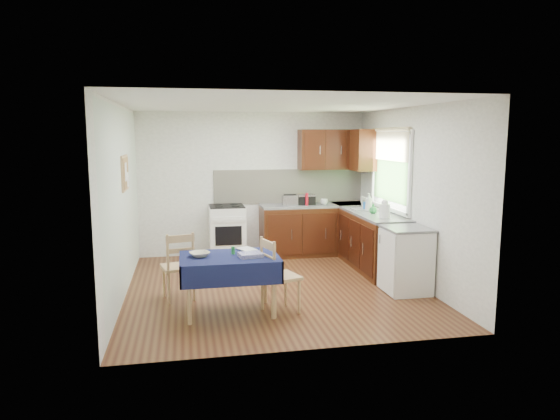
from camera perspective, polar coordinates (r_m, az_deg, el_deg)
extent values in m
plane|color=#452112|center=(7.05, -0.66, -8.78)|extent=(4.20, 4.20, 0.00)
cube|color=white|center=(6.75, -0.69, 11.95)|extent=(4.00, 4.20, 0.02)
cube|color=silver|center=(8.85, -3.09, 3.01)|extent=(4.00, 0.02, 2.50)
cube|color=silver|center=(4.76, 3.82, -1.73)|extent=(4.00, 0.02, 2.50)
cube|color=silver|center=(6.73, -17.69, 0.89)|extent=(0.02, 4.20, 2.50)
cube|color=silver|center=(7.40, 14.75, 1.67)|extent=(0.02, 4.20, 2.50)
cube|color=#331708|center=(8.88, 3.95, -2.33)|extent=(1.90, 0.60, 0.86)
cube|color=#331708|center=(8.00, 10.58, -3.65)|extent=(0.60, 1.70, 0.86)
cube|color=slate|center=(8.80, 3.98, 0.55)|extent=(1.90, 0.60, 0.04)
cube|color=slate|center=(7.92, 10.67, -0.46)|extent=(0.60, 1.70, 0.04)
cube|color=slate|center=(8.99, 7.99, 0.65)|extent=(0.60, 0.60, 0.04)
cube|color=beige|center=(8.95, 1.05, 2.76)|extent=(2.70, 0.02, 0.60)
cube|color=#331708|center=(8.94, 6.02, 6.89)|extent=(1.20, 0.35, 0.70)
cube|color=#331708|center=(8.67, 9.55, 6.77)|extent=(0.35, 0.50, 0.70)
cube|color=white|center=(8.61, -6.08, -2.56)|extent=(0.60, 0.60, 0.90)
cube|color=black|center=(8.54, -6.13, 0.44)|extent=(0.58, 0.58, 0.02)
cube|color=black|center=(8.31, -5.90, -2.95)|extent=(0.44, 0.01, 0.32)
cube|color=#2F5723|center=(8.01, 12.56, 4.04)|extent=(0.01, 1.40, 0.85)
cube|color=white|center=(7.98, 12.61, 8.70)|extent=(0.04, 1.48, 0.06)
cube|color=white|center=(8.06, 12.34, 0.14)|extent=(0.04, 1.48, 0.06)
cube|color=beige|center=(7.98, 12.46, 7.12)|extent=(0.02, 1.36, 0.44)
cube|color=white|center=(6.93, 14.21, -5.69)|extent=(0.55, 0.58, 0.85)
cube|color=slate|center=(6.84, 14.34, -2.07)|extent=(0.58, 0.60, 0.03)
cube|color=tan|center=(6.99, -17.33, 4.06)|extent=(0.02, 0.62, 0.47)
cube|color=#95623E|center=(6.99, -17.21, 4.07)|extent=(0.01, 0.56, 0.41)
cube|color=white|center=(6.90, -17.20, 4.19)|extent=(0.00, 0.18, 0.24)
cube|color=white|center=(7.11, -16.99, 3.34)|extent=(0.00, 0.15, 0.20)
cube|color=#0E0D36|center=(5.91, -5.82, -5.39)|extent=(1.11, 0.74, 0.03)
cube|color=#0E0D36|center=(5.57, -5.45, -7.46)|extent=(1.15, 0.02, 0.26)
cube|color=#0E0D36|center=(6.30, -6.11, -5.58)|extent=(1.15, 0.02, 0.26)
cube|color=#0E0D36|center=(5.92, -11.30, -6.64)|extent=(0.02, 0.78, 0.26)
cube|color=#0E0D36|center=(6.01, -0.39, -6.23)|extent=(0.02, 0.78, 0.26)
cylinder|color=tan|center=(5.70, -10.33, -9.62)|extent=(0.05, 0.05, 0.66)
cylinder|color=tan|center=(5.78, -0.74, -9.22)|extent=(0.05, 0.05, 0.66)
cylinder|color=tan|center=(6.26, -10.40, -7.99)|extent=(0.05, 0.05, 0.66)
cylinder|color=tan|center=(6.33, -1.68, -7.65)|extent=(0.05, 0.05, 0.66)
cube|color=tan|center=(6.58, -11.56, -6.40)|extent=(0.47, 0.47, 0.04)
cube|color=tan|center=(6.34, -11.32, -3.90)|extent=(0.35, 0.11, 0.28)
cylinder|color=tan|center=(6.82, -10.49, -7.68)|extent=(0.03, 0.03, 0.42)
cylinder|color=tan|center=(6.75, -13.14, -7.91)|extent=(0.03, 0.03, 0.42)
cylinder|color=tan|center=(6.52, -9.82, -8.41)|extent=(0.03, 0.03, 0.42)
cylinder|color=tan|center=(6.45, -12.59, -8.67)|extent=(0.03, 0.03, 0.42)
cube|color=tan|center=(5.99, 0.06, -7.65)|extent=(0.50, 0.50, 0.04)
cube|color=tan|center=(5.82, -1.42, -4.72)|extent=(0.14, 0.35, 0.29)
cylinder|color=tan|center=(5.99, 2.19, -9.78)|extent=(0.03, 0.03, 0.43)
cylinder|color=tan|center=(6.26, 0.66, -8.97)|extent=(0.03, 0.03, 0.43)
cylinder|color=tan|center=(5.84, -0.58, -10.26)|extent=(0.03, 0.03, 0.43)
cylinder|color=tan|center=(6.11, -2.02, -9.40)|extent=(0.03, 0.03, 0.43)
cube|color=#B4B3B8|center=(8.60, 1.14, 1.12)|extent=(0.26, 0.16, 0.18)
cube|color=black|center=(8.59, 1.14, 1.78)|extent=(0.22, 0.02, 0.02)
cube|color=black|center=(8.76, 2.92, 1.12)|extent=(0.30, 0.26, 0.14)
cube|color=#B4B3B8|center=(8.75, 2.93, 1.72)|extent=(0.30, 0.26, 0.03)
cylinder|color=red|center=(8.60, 3.09, 1.23)|extent=(0.05, 0.05, 0.22)
cube|color=gold|center=(8.87, 2.52, 1.33)|extent=(0.16, 0.13, 0.18)
cube|color=#98989E|center=(8.22, 9.78, 0.09)|extent=(0.44, 0.34, 0.02)
cylinder|color=white|center=(8.21, 9.80, 0.75)|extent=(0.06, 0.21, 0.21)
cylinder|color=white|center=(7.48, 11.86, -0.09)|extent=(0.16, 0.16, 0.20)
sphere|color=white|center=(7.47, 11.89, 0.81)|extent=(0.10, 0.10, 0.10)
imported|color=silver|center=(8.75, 5.07, 0.95)|extent=(0.15, 0.15, 0.10)
imported|color=white|center=(8.03, 10.12, 0.87)|extent=(0.15, 0.15, 0.29)
imported|color=blue|center=(8.16, 9.91, 0.67)|extent=(0.12, 0.12, 0.20)
imported|color=#25893D|center=(7.85, 10.59, 0.16)|extent=(0.17, 0.17, 0.15)
imported|color=beige|center=(5.91, -9.17, -5.02)|extent=(0.29, 0.29, 0.06)
imported|color=white|center=(6.14, -4.50, -4.61)|extent=(0.26, 0.29, 0.02)
cylinder|color=#23833A|center=(5.98, -5.38, -4.61)|extent=(0.04, 0.04, 0.09)
cube|color=navy|center=(5.84, -3.40, -5.14)|extent=(0.30, 0.25, 0.05)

